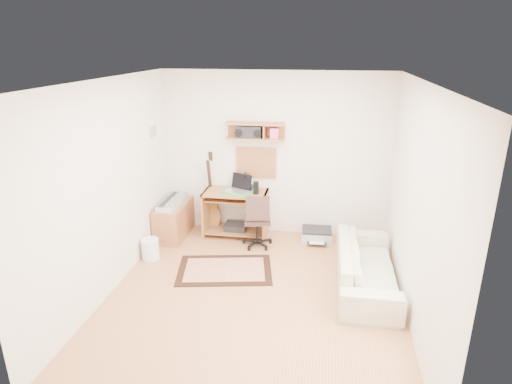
% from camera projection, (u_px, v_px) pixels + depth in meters
% --- Properties ---
extents(floor, '(3.60, 4.00, 0.01)m').
position_uv_depth(floor, '(254.00, 296.00, 5.39)').
color(floor, tan).
rests_on(floor, ground).
extents(ceiling, '(3.60, 4.00, 0.01)m').
position_uv_depth(ceiling, '(254.00, 81.00, 4.53)').
color(ceiling, white).
rests_on(ceiling, ground).
extents(back_wall, '(3.60, 0.01, 2.60)m').
position_uv_depth(back_wall, '(275.00, 155.00, 6.83)').
color(back_wall, silver).
rests_on(back_wall, ground).
extents(left_wall, '(0.01, 4.00, 2.60)m').
position_uv_depth(left_wall, '(107.00, 189.00, 5.24)').
color(left_wall, silver).
rests_on(left_wall, ground).
extents(right_wall, '(0.01, 4.00, 2.60)m').
position_uv_depth(right_wall, '(418.00, 207.00, 4.68)').
color(right_wall, silver).
rests_on(right_wall, ground).
extents(wall_shelf, '(0.90, 0.25, 0.26)m').
position_uv_depth(wall_shelf, '(255.00, 131.00, 6.62)').
color(wall_shelf, '#A96B3B').
rests_on(wall_shelf, back_wall).
extents(cork_board, '(0.64, 0.03, 0.49)m').
position_uv_depth(cork_board, '(256.00, 163.00, 6.89)').
color(cork_board, tan).
rests_on(cork_board, back_wall).
extents(wall_photo, '(0.02, 0.20, 0.15)m').
position_uv_depth(wall_photo, '(153.00, 131.00, 6.49)').
color(wall_photo, '#4C8CBF').
rests_on(wall_photo, left_wall).
extents(desk, '(1.00, 0.55, 0.75)m').
position_uv_depth(desk, '(236.00, 214.00, 6.96)').
color(desk, '#A96B3B').
rests_on(desk, floor).
extents(laptop, '(0.47, 0.47, 0.27)m').
position_uv_depth(laptop, '(237.00, 184.00, 6.77)').
color(laptop, silver).
rests_on(laptop, desk).
extents(speaker, '(0.09, 0.09, 0.20)m').
position_uv_depth(speaker, '(256.00, 188.00, 6.71)').
color(speaker, black).
rests_on(speaker, desk).
extents(desk_lamp, '(0.10, 0.10, 0.29)m').
position_uv_depth(desk_lamp, '(249.00, 181.00, 6.89)').
color(desk_lamp, black).
rests_on(desk_lamp, desk).
extents(pencil_cup, '(0.07, 0.07, 0.10)m').
position_uv_depth(pencil_cup, '(253.00, 187.00, 6.87)').
color(pencil_cup, '#2C5186').
rests_on(pencil_cup, desk).
extents(boombox, '(0.39, 0.18, 0.20)m').
position_uv_depth(boombox, '(249.00, 132.00, 6.64)').
color(boombox, black).
rests_on(boombox, wall_shelf).
extents(rug, '(1.42, 1.08, 0.02)m').
position_uv_depth(rug, '(225.00, 270.00, 5.98)').
color(rug, beige).
rests_on(rug, floor).
extents(task_chair, '(0.52, 0.52, 0.87)m').
position_uv_depth(task_chair, '(257.00, 219.00, 6.58)').
color(task_chair, '#372520').
rests_on(task_chair, floor).
extents(cabinet, '(0.40, 0.90, 0.55)m').
position_uv_depth(cabinet, '(174.00, 220.00, 6.98)').
color(cabinet, '#A96B3B').
rests_on(cabinet, floor).
extents(music_keyboard, '(0.26, 0.83, 0.07)m').
position_uv_depth(music_keyboard, '(173.00, 202.00, 6.88)').
color(music_keyboard, '#B2B5BA').
rests_on(music_keyboard, cabinet).
extents(guitar, '(0.37, 0.25, 1.32)m').
position_uv_depth(guitar, '(210.00, 192.00, 7.06)').
color(guitar, '#B07436').
rests_on(guitar, floor).
extents(waste_basket, '(0.31, 0.31, 0.30)m').
position_uv_depth(waste_basket, '(150.00, 249.00, 6.26)').
color(waste_basket, white).
rests_on(waste_basket, floor).
extents(printer, '(0.50, 0.40, 0.18)m').
position_uv_depth(printer, '(317.00, 235.00, 6.87)').
color(printer, '#A5A8AA').
rests_on(printer, floor).
extents(sofa, '(0.54, 1.84, 0.72)m').
position_uv_depth(sofa, '(367.00, 260.00, 5.52)').
color(sofa, beige).
rests_on(sofa, floor).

